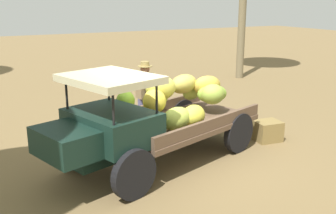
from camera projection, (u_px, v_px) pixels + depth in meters
ground_plane at (177, 159)px, 7.80m from camera, size 60.00×60.00×0.00m
truck at (151, 117)px, 7.34m from camera, size 4.66×2.81×1.85m
farmer at (146, 92)px, 9.25m from camera, size 0.52×0.49×1.67m
wooden_crate at (267, 131)px, 8.76m from camera, size 0.61×0.54×0.45m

